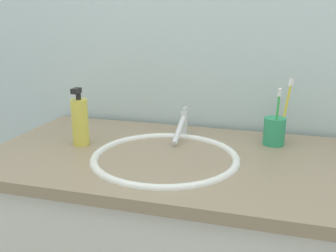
{
  "coord_description": "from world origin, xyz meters",
  "views": [
    {
      "loc": [
        0.26,
        -1.04,
        1.32
      ],
      "look_at": [
        -0.04,
        -0.01,
        1.0
      ],
      "focal_mm": 40.68,
      "sensor_mm": 36.0,
      "label": 1
    }
  ],
  "objects_px": {
    "soap_dispenser": "(80,121)",
    "toothbrush_yellow": "(286,107)",
    "faucet": "(182,126)",
    "toothbrush_cup": "(274,131)",
    "toothbrush_green": "(277,113)"
  },
  "relations": [
    {
      "from": "toothbrush_green",
      "to": "soap_dispenser",
      "type": "relative_size",
      "value": 0.98
    },
    {
      "from": "toothbrush_cup",
      "to": "toothbrush_yellow",
      "type": "bearing_deg",
      "value": 44.21
    },
    {
      "from": "toothbrush_cup",
      "to": "toothbrush_yellow",
      "type": "xyz_separation_m",
      "value": [
        0.03,
        0.03,
        0.08
      ]
    },
    {
      "from": "soap_dispenser",
      "to": "toothbrush_yellow",
      "type": "bearing_deg",
      "value": 17.9
    },
    {
      "from": "faucet",
      "to": "toothbrush_green",
      "type": "xyz_separation_m",
      "value": [
        0.31,
        -0.0,
        0.07
      ]
    },
    {
      "from": "faucet",
      "to": "toothbrush_cup",
      "type": "relative_size",
      "value": 1.91
    },
    {
      "from": "toothbrush_yellow",
      "to": "soap_dispenser",
      "type": "height_order",
      "value": "toothbrush_yellow"
    },
    {
      "from": "toothbrush_cup",
      "to": "soap_dispenser",
      "type": "height_order",
      "value": "soap_dispenser"
    },
    {
      "from": "toothbrush_cup",
      "to": "toothbrush_green",
      "type": "bearing_deg",
      "value": -75.08
    },
    {
      "from": "faucet",
      "to": "toothbrush_yellow",
      "type": "bearing_deg",
      "value": 7.94
    },
    {
      "from": "soap_dispenser",
      "to": "toothbrush_cup",
      "type": "bearing_deg",
      "value": 16.16
    },
    {
      "from": "faucet",
      "to": "soap_dispenser",
      "type": "height_order",
      "value": "soap_dispenser"
    },
    {
      "from": "toothbrush_yellow",
      "to": "toothbrush_green",
      "type": "height_order",
      "value": "toothbrush_yellow"
    },
    {
      "from": "faucet",
      "to": "toothbrush_green",
      "type": "height_order",
      "value": "toothbrush_green"
    },
    {
      "from": "toothbrush_yellow",
      "to": "soap_dispenser",
      "type": "distance_m",
      "value": 0.66
    }
  ]
}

